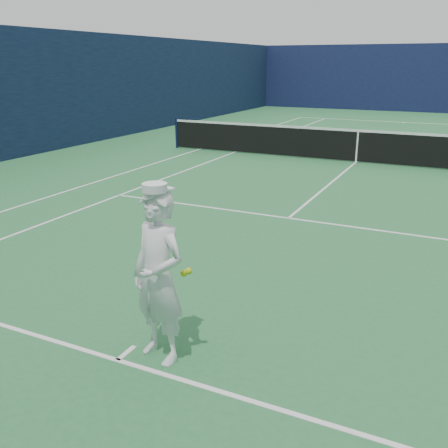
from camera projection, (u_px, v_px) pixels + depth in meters
name	position (u px, v px, depth m)	size (l,w,h in m)	color
ground	(356.00, 162.00, 15.34)	(80.00, 80.00, 0.00)	#2A6E3C
court_markings	(356.00, 162.00, 15.34)	(11.03, 23.83, 0.01)	white
windscreen_fence	(361.00, 96.00, 14.72)	(20.12, 36.12, 4.00)	#0F163A
tennis_net	(357.00, 144.00, 15.17)	(12.88, 0.09, 1.07)	#141E4C
tennis_player	(159.00, 277.00, 4.96)	(0.75, 0.65, 1.87)	white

